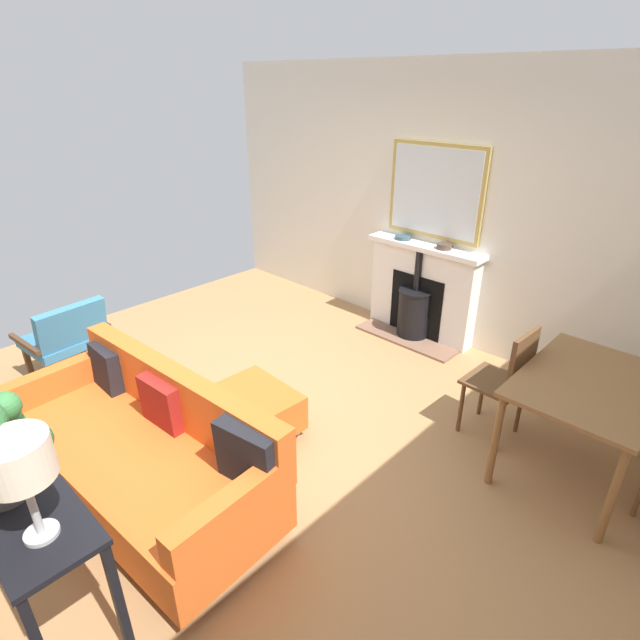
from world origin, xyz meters
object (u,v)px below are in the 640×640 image
(ottoman, at_px, (254,409))
(dining_chair_near_fireplace, at_px, (508,377))
(mantel_bowl_near, at_px, (403,237))
(dining_table, at_px, (589,393))
(mantel_bowl_far, at_px, (444,246))
(table_lamp_far_end, at_px, (18,463))
(armchair_accent, at_px, (66,335))
(fireplace, at_px, (420,296))
(sofa, at_px, (146,450))

(ottoman, relative_size, dining_chair_near_fireplace, 0.72)
(mantel_bowl_near, relative_size, ottoman, 0.25)
(mantel_bowl_near, bearing_deg, dining_chair_near_fireplace, 58.52)
(ottoman, distance_m, dining_table, 2.35)
(mantel_bowl_far, bearing_deg, dining_table, 59.33)
(ottoman, bearing_deg, table_lamp_far_end, 21.96)
(armchair_accent, bearing_deg, dining_table, 116.87)
(mantel_bowl_near, xyz_separation_m, mantel_bowl_far, (0.00, 0.49, 0.01))
(dining_table, bearing_deg, fireplace, -117.60)
(dining_table, relative_size, dining_chair_near_fireplace, 1.21)
(sofa, bearing_deg, dining_chair_near_fireplace, 146.43)
(ottoman, bearing_deg, fireplace, -178.90)
(fireplace, xyz_separation_m, dining_chair_near_fireplace, (1.03, 1.43, 0.10))
(ottoman, height_order, dining_chair_near_fireplace, dining_chair_near_fireplace)
(dining_chair_near_fireplace, bearing_deg, sofa, -33.57)
(table_lamp_far_end, bearing_deg, dining_table, 156.73)
(fireplace, bearing_deg, armchair_accent, -31.45)
(sofa, bearing_deg, mantel_bowl_far, 176.35)
(dining_chair_near_fireplace, bearing_deg, table_lamp_far_end, -13.87)
(mantel_bowl_near, height_order, ottoman, mantel_bowl_near)
(mantel_bowl_far, height_order, dining_table, mantel_bowl_far)
(armchair_accent, height_order, dining_chair_near_fireplace, dining_chair_near_fireplace)
(table_lamp_far_end, bearing_deg, fireplace, -169.83)
(mantel_bowl_near, distance_m, dining_table, 2.50)
(armchair_accent, relative_size, dining_table, 0.69)
(mantel_bowl_near, relative_size, mantel_bowl_far, 1.17)
(ottoman, relative_size, table_lamp_far_end, 1.35)
(mantel_bowl_far, relative_size, ottoman, 0.22)
(ottoman, distance_m, dining_chair_near_fireplace, 1.91)
(fireplace, xyz_separation_m, table_lamp_far_end, (3.96, 0.71, 0.73))
(sofa, bearing_deg, fireplace, -179.81)
(mantel_bowl_far, distance_m, armchair_accent, 3.62)
(sofa, height_order, dining_chair_near_fireplace, dining_chair_near_fireplace)
(table_lamp_far_end, bearing_deg, sofa, -138.20)
(ottoman, bearing_deg, mantel_bowl_near, -172.20)
(fireplace, xyz_separation_m, ottoman, (2.31, 0.04, -0.22))
(table_lamp_far_end, height_order, dining_table, table_lamp_far_end)
(dining_table, bearing_deg, dining_chair_near_fireplace, -89.65)
(mantel_bowl_far, height_order, dining_chair_near_fireplace, mantel_bowl_far)
(mantel_bowl_near, xyz_separation_m, ottoman, (2.32, 0.32, -0.80))
(mantel_bowl_near, distance_m, sofa, 3.27)
(sofa, xyz_separation_m, ottoman, (-0.87, 0.03, -0.12))
(mantel_bowl_far, bearing_deg, dining_chair_near_fireplace, 49.40)
(sofa, height_order, dining_table, sofa)
(armchair_accent, bearing_deg, mantel_bowl_far, 145.71)
(mantel_bowl_near, bearing_deg, dining_table, 65.10)
(fireplace, relative_size, ottoman, 1.88)
(ottoman, distance_m, table_lamp_far_end, 2.02)
(dining_table, xyz_separation_m, dining_chair_near_fireplace, (0.00, -0.54, -0.11))
(armchair_accent, xyz_separation_m, dining_table, (-1.91, 3.77, 0.21))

